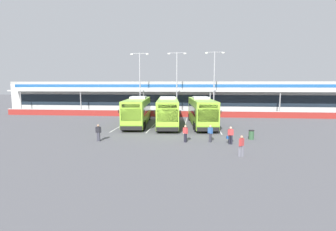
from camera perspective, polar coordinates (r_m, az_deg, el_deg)
name	(u,v)px	position (r m, az deg, el deg)	size (l,w,h in m)	color
ground_plane	(165,133)	(28.96, -0.68, -3.86)	(200.00, 200.00, 0.00)	#56565B
terminal_building	(179,96)	(55.32, 2.43, 4.44)	(70.00, 13.00, 6.00)	#B7B7B2
red_barrier_wall	(175,113)	(43.16, 1.46, 0.46)	(60.00, 0.40, 1.10)	maroon
coach_bus_leftmost	(138,112)	(34.81, -6.78, 0.89)	(3.87, 12.33, 3.78)	#8CC633
coach_bus_left_centre	(168,112)	(33.87, -0.06, 0.77)	(3.87, 12.33, 3.78)	#8CC633
coach_bus_centre	(201,112)	(34.15, 7.45, 0.76)	(3.87, 12.33, 3.78)	#8CC633
bay_stripe_far_west	(125,124)	(35.97, -9.63, -1.83)	(0.14, 13.00, 0.01)	silver
bay_stripe_west	(155,124)	(35.09, -3.00, -1.96)	(0.14, 13.00, 0.01)	silver
bay_stripe_mid_west	(185,125)	(34.71, 3.88, -2.06)	(0.14, 13.00, 0.01)	silver
bay_stripe_centre	(217,125)	(34.84, 10.80, -2.14)	(0.14, 13.00, 0.01)	silver
pedestrian_with_handbag	(230,135)	(24.01, 13.73, -4.23)	(0.64, 0.33, 1.62)	black
pedestrian_in_dark_coat	(185,133)	(24.20, 3.89, -3.92)	(0.50, 0.41, 1.62)	black
pedestrian_child	(241,145)	(20.17, 16.04, -6.38)	(0.45, 0.44, 1.62)	slate
pedestrian_near_bin	(98,132)	(25.50, -15.25, -3.59)	(0.53, 0.30, 1.62)	#33333D
pedestrian_approaching_bus	(210,133)	(24.51, 9.41, -3.86)	(0.48, 0.42, 1.62)	#33333D
lamp_post_west	(140,80)	(46.45, -6.28, 7.97)	(3.24, 0.28, 11.00)	#9E9EA3
lamp_post_centre	(177,79)	(45.44, 1.98, 8.03)	(3.24, 0.28, 11.00)	#9E9EA3
lamp_post_east	(214,79)	(45.04, 10.24, 7.93)	(3.24, 0.28, 11.00)	#9E9EA3
litter_bin	(251,135)	(26.72, 18.08, -4.10)	(0.54, 0.54, 0.93)	#2D5133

